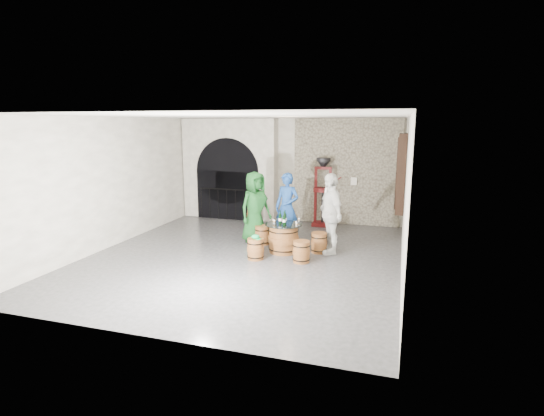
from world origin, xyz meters
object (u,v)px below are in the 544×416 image
(person_white, at_px, (330,214))
(wine_bottle_left, at_px, (280,218))
(person_green, at_px, (255,207))
(person_blue, at_px, (287,207))
(barrel_stool_far, at_px, (286,233))
(barrel_stool_right, at_px, (319,243))
(side_barrel, at_px, (254,215))
(wine_bottle_center, at_px, (284,220))
(barrel_table, at_px, (284,238))
(wine_bottle_right, at_px, (285,218))
(barrel_stool_near_left, at_px, (256,249))
(barrel_stool_left, at_px, (262,235))
(barrel_stool_near_right, at_px, (301,252))
(corking_press, at_px, (323,187))

(person_white, relative_size, wine_bottle_left, 5.90)
(person_green, distance_m, person_blue, 0.84)
(barrel_stool_far, bearing_deg, barrel_stool_right, -32.38)
(wine_bottle_left, bearing_deg, side_barrel, 121.97)
(person_white, height_order, wine_bottle_center, person_white)
(person_white, bearing_deg, wine_bottle_left, -107.74)
(barrel_table, height_order, side_barrel, barrel_table)
(wine_bottle_center, height_order, side_barrel, wine_bottle_center)
(person_white, bearing_deg, side_barrel, -160.03)
(wine_bottle_right, bearing_deg, barrel_stool_near_left, -120.83)
(person_white, xyz_separation_m, wine_bottle_center, (-1.03, -0.36, -0.14))
(barrel_stool_left, distance_m, barrel_stool_near_right, 1.69)
(person_green, xyz_separation_m, wine_bottle_left, (0.85, -0.64, -0.10))
(barrel_stool_far, xyz_separation_m, person_green, (-0.78, -0.18, 0.68))
(wine_bottle_left, height_order, wine_bottle_right, same)
(barrel_stool_far, relative_size, wine_bottle_right, 1.50)
(barrel_stool_right, relative_size, barrel_stool_near_left, 1.00)
(wine_bottle_center, height_order, corking_press, corking_press)
(barrel_stool_left, relative_size, wine_bottle_right, 1.50)
(barrel_stool_left, distance_m, wine_bottle_center, 1.10)
(barrel_stool_right, xyz_separation_m, person_blue, (-1.02, 0.81, 0.66))
(wine_bottle_left, bearing_deg, barrel_table, -6.64)
(barrel_stool_far, height_order, side_barrel, side_barrel)
(barrel_stool_left, height_order, side_barrel, side_barrel)
(person_green, bearing_deg, barrel_stool_near_left, -128.76)
(barrel_stool_right, bearing_deg, barrel_stool_far, 147.62)
(person_blue, height_order, wine_bottle_right, person_blue)
(barrel_stool_far, height_order, corking_press, corking_press)
(person_white, relative_size, wine_bottle_right, 5.90)
(corking_press, bearing_deg, person_white, -75.64)
(barrel_stool_far, xyz_separation_m, side_barrel, (-1.48, 1.65, 0.05))
(wine_bottle_right, xyz_separation_m, side_barrel, (-1.65, 2.41, -0.53))
(person_green, height_order, side_barrel, person_green)
(wine_bottle_left, distance_m, wine_bottle_center, 0.16)
(barrel_stool_near_left, bearing_deg, wine_bottle_left, 62.70)
(barrel_stool_left, bearing_deg, person_blue, 47.10)
(person_green, height_order, person_blue, person_green)
(barrel_table, bearing_deg, person_white, 14.52)
(person_blue, bearing_deg, wine_bottle_right, -65.26)
(barrel_stool_far, bearing_deg, person_green, -166.71)
(corking_press, bearing_deg, barrel_stool_right, -80.84)
(wine_bottle_center, relative_size, corking_press, 0.16)
(barrel_stool_right, distance_m, wine_bottle_center, 1.02)
(person_green, relative_size, person_white, 0.96)
(barrel_stool_left, distance_m, barrel_stool_right, 1.55)
(barrel_stool_near_right, distance_m, side_barrel, 3.82)
(person_white, bearing_deg, corking_press, 163.37)
(barrel_table, height_order, barrel_stool_near_right, barrel_table)
(barrel_stool_far, bearing_deg, wine_bottle_center, -78.04)
(wine_bottle_center, bearing_deg, barrel_stool_left, 142.23)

